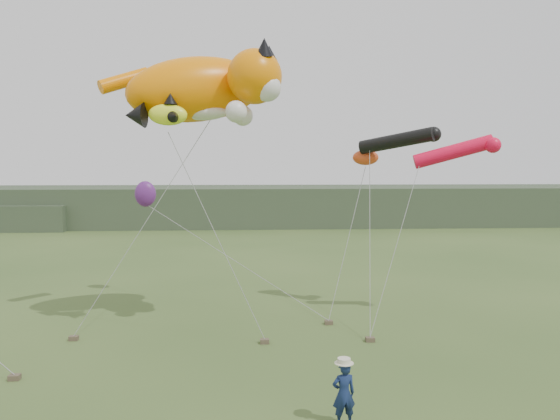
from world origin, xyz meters
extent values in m
plane|color=#385123|center=(0.00, 0.00, 0.00)|extent=(120.00, 120.00, 0.00)
cube|color=#2D3D28|center=(0.00, 45.00, 2.00)|extent=(90.00, 12.00, 4.00)
imported|color=#132148|center=(2.12, -1.39, 0.80)|extent=(0.63, 0.47, 1.59)
cube|color=brown|center=(-6.47, 5.62, 0.08)|extent=(0.31, 0.25, 0.16)
cube|color=brown|center=(0.41, 4.85, 0.08)|extent=(0.31, 0.25, 0.16)
cube|color=brown|center=(4.19, 4.83, 0.08)|extent=(0.31, 0.25, 0.16)
cube|color=brown|center=(-7.06, 2.00, 0.08)|extent=(0.31, 0.25, 0.16)
cube|color=brown|center=(3.03, 7.03, 0.08)|extent=(0.31, 0.25, 0.16)
ellipsoid|color=orange|center=(-2.09, 7.01, 9.16)|extent=(6.04, 4.10, 3.10)
sphere|color=orange|center=(0.10, 5.91, 9.49)|extent=(1.98, 1.98, 1.98)
cone|color=black|center=(0.43, 5.36, 10.43)|extent=(0.62, 0.75, 0.74)
cone|color=black|center=(0.65, 6.46, 10.43)|extent=(0.62, 0.71, 0.70)
sphere|color=silver|center=(0.54, 5.58, 9.05)|extent=(0.99, 0.99, 0.99)
ellipsoid|color=silver|center=(-1.87, 6.68, 8.28)|extent=(1.93, 0.97, 0.60)
sphere|color=silver|center=(-0.56, 5.25, 8.17)|extent=(0.77, 0.77, 0.77)
sphere|color=silver|center=(-0.34, 6.79, 8.17)|extent=(0.77, 0.77, 0.77)
cylinder|color=orange|center=(-4.95, 7.89, 9.60)|extent=(2.05, 1.50, 1.19)
ellipsoid|color=#EEFF28|center=(-2.95, 5.45, 8.07)|extent=(1.49, 0.78, 0.80)
cone|color=black|center=(-4.15, 5.75, 8.07)|extent=(0.81, 0.98, 0.90)
cone|color=black|center=(-2.85, 5.45, 8.62)|extent=(0.50, 0.50, 0.40)
cone|color=black|center=(-2.65, 4.95, 7.97)|extent=(0.53, 0.56, 0.40)
cone|color=black|center=(-2.65, 5.95, 7.97)|extent=(0.53, 0.56, 0.40)
cylinder|color=black|center=(6.05, 8.59, 7.32)|extent=(2.96, 2.31, 1.08)
sphere|color=black|center=(7.47, 8.08, 7.58)|extent=(0.63, 0.63, 0.63)
cylinder|color=#EF0B34|center=(7.98, 7.24, 6.84)|extent=(3.17, 1.20, 1.37)
sphere|color=#EF0B34|center=(9.37, 6.74, 7.09)|extent=(0.61, 0.61, 0.61)
ellipsoid|color=#D4461B|center=(5.01, 9.70, 6.65)|extent=(1.15, 0.67, 0.67)
ellipsoid|color=#5C2173|center=(-5.03, 12.21, 4.95)|extent=(1.01, 0.67, 1.23)
camera|label=1|loc=(-0.18, -14.04, 6.31)|focal=35.00mm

